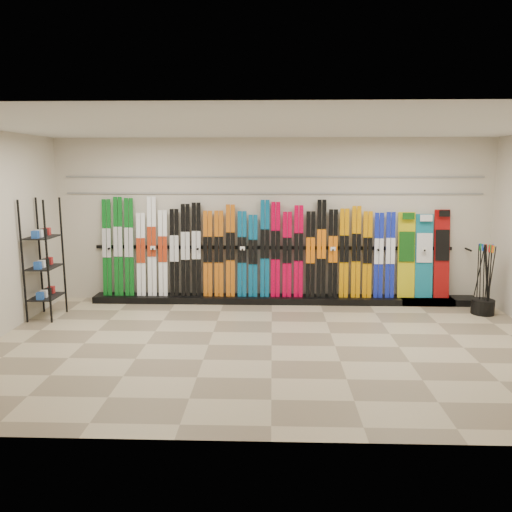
{
  "coord_description": "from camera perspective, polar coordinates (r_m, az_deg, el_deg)",
  "views": [
    {
      "loc": [
        -0.0,
        -6.68,
        2.46
      ],
      "look_at": [
        -0.25,
        1.0,
        1.1
      ],
      "focal_mm": 35.0,
      "sensor_mm": 36.0,
      "label": 1
    }
  ],
  "objects": [
    {
      "name": "ski_rack_base",
      "position": [
        9.28,
        3.21,
        -4.97
      ],
      "size": [
        8.0,
        0.4,
        0.12
      ],
      "primitive_type": "cube",
      "color": "black",
      "rests_on": "floor"
    },
    {
      "name": "slatwall_rail_1",
      "position": [
        9.16,
        1.9,
        9.03
      ],
      "size": [
        7.6,
        0.02,
        0.03
      ],
      "primitive_type": "cube",
      "color": "gray",
      "rests_on": "back_wall"
    },
    {
      "name": "skis",
      "position": [
        9.13,
        -1.23,
        0.5
      ],
      "size": [
        5.37,
        0.2,
        1.83
      ],
      "color": "#0D631A",
      "rests_on": "ski_rack_base"
    },
    {
      "name": "snowboards",
      "position": [
        9.58,
        18.6,
        0.11
      ],
      "size": [
        0.93,
        0.25,
        1.6
      ],
      "color": "gold",
      "rests_on": "ski_rack_base"
    },
    {
      "name": "floor",
      "position": [
        7.12,
        1.79,
        -10.18
      ],
      "size": [
        8.0,
        8.0,
        0.0
      ],
      "primitive_type": "plane",
      "color": "#85755C",
      "rests_on": "ground"
    },
    {
      "name": "accessory_rack",
      "position": [
        8.89,
        -23.11,
        -0.31
      ],
      "size": [
        0.4,
        0.6,
        1.98
      ],
      "primitive_type": "cube",
      "color": "black",
      "rests_on": "floor"
    },
    {
      "name": "pole_bin",
      "position": [
        9.38,
        24.49,
        -5.3
      ],
      "size": [
        0.38,
        0.38,
        0.25
      ],
      "primitive_type": "cylinder",
      "color": "black",
      "rests_on": "floor"
    },
    {
      "name": "ski_poles",
      "position": [
        9.27,
        24.74,
        -2.41
      ],
      "size": [
        0.27,
        0.4,
        1.18
      ],
      "color": "black",
      "rests_on": "pole_bin"
    },
    {
      "name": "back_wall",
      "position": [
        9.23,
        1.87,
        4.06
      ],
      "size": [
        8.0,
        0.0,
        8.0
      ],
      "primitive_type": "plane",
      "rotation": [
        1.57,
        0.0,
        0.0
      ],
      "color": "beige",
      "rests_on": "floor"
    },
    {
      "name": "ceiling",
      "position": [
        6.7,
        1.94,
        14.65
      ],
      "size": [
        8.0,
        8.0,
        0.0
      ],
      "primitive_type": "plane",
      "rotation": [
        3.14,
        0.0,
        0.0
      ],
      "color": "silver",
      "rests_on": "back_wall"
    },
    {
      "name": "slatwall_rail_0",
      "position": [
        9.17,
        1.89,
        7.16
      ],
      "size": [
        7.6,
        0.02,
        0.03
      ],
      "primitive_type": "cube",
      "color": "gray",
      "rests_on": "back_wall"
    }
  ]
}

